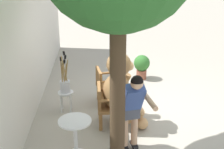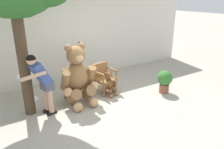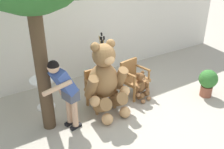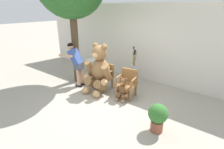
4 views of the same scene
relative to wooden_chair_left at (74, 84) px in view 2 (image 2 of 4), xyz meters
The scene contains 11 objects.
ground_plane 1.00m from the wooden_chair_left, 57.88° to the right, with size 60.00×60.00×0.00m, color #A8A091.
back_wall 1.95m from the wooden_chair_left, 73.96° to the left, with size 10.00×0.16×2.80m, color silver.
wooden_chair_left is the anchor object (origin of this frame).
wooden_chair_right 0.93m from the wooden_chair_left, ahead, with size 0.64×0.61×0.86m.
teddy_bear_large 0.42m from the wooden_chair_left, 89.52° to the right, with size 0.96×0.91×1.60m.
teddy_bear_small 1.00m from the wooden_chair_left, 16.35° to the right, with size 0.43×0.43×0.71m.
person_visitor 1.11m from the wooden_chair_left, 157.33° to the right, with size 0.76×0.59×1.53m.
white_stool 1.09m from the wooden_chair_left, 55.69° to the left, with size 0.34×0.34×0.46m.
brush_bucket 1.11m from the wooden_chair_left, 55.70° to the left, with size 0.22×0.22×0.94m.
round_side_table 1.21m from the wooden_chair_left, 151.37° to the left, with size 0.56×0.56×0.72m.
potted_plant 2.60m from the wooden_chair_left, 23.06° to the right, with size 0.44×0.44×0.68m.
Camera 2 is at (-2.55, -4.42, 2.73)m, focal length 35.00 mm.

